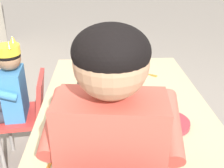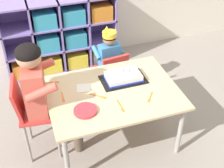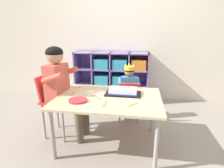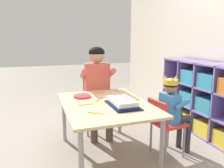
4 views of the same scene
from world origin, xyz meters
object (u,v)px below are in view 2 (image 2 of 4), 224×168
Objects in this scene: birthday_cake_on_tray at (123,77)px; activity_table at (113,96)px; fork_by_napkin at (63,97)px; classroom_chair_blue at (112,71)px; fork_at_table_front_edge at (121,106)px; classroom_chair_adult_side at (32,109)px; fork_near_cake_tray at (52,82)px; adult_helper_seated at (43,88)px; fork_scattered_mid_table at (99,96)px; paper_plate_stack at (85,111)px; fork_near_child_seat at (150,98)px; child_with_crown at (108,54)px.

activity_table is at bearing -138.28° from birthday_cake_on_tray.
fork_by_napkin reaches higher than activity_table.
classroom_chair_blue is 0.81m from fork_at_table_front_edge.
classroom_chair_adult_side is at bearing 61.73° from fork_at_table_front_edge.
classroom_chair_adult_side reaches higher than fork_near_cake_tray.
fork_scattered_mid_table is at bearing -97.99° from adult_helper_seated.
classroom_chair_adult_side reaches higher than birthday_cake_on_tray.
fork_at_table_front_edge is 0.49m from fork_by_napkin.
paper_plate_stack is 0.55m from fork_near_child_seat.
classroom_chair_adult_side is 6.44× the size of fork_near_child_seat.
birthday_cake_on_tray is (0.14, 0.13, 0.08)m from activity_table.
adult_helper_seated is at bearing -90.00° from classroom_chair_adult_side.
child_with_crown is 6.26× the size of fork_by_napkin.
activity_table is 1.85× the size of classroom_chair_blue.
classroom_chair_blue reaches higher than fork_near_cake_tray.
fork_at_table_front_edge is at bearing 165.90° from fork_scattered_mid_table.
birthday_cake_on_tray is 0.63m from fork_near_cake_tray.
fork_by_napkin is at bearing 115.12° from fork_near_cake_tray.
classroom_chair_adult_side is at bearing 22.21° from classroom_chair_blue.
fork_by_napkin is (-0.13, 0.22, -0.01)m from paper_plate_stack.
fork_at_table_front_edge is at bearing -89.63° from activity_table.
classroom_chair_blue is at bearing -144.18° from fork_near_cake_tray.
fork_scattered_mid_table is (0.55, -0.12, 0.09)m from classroom_chair_adult_side.
adult_helper_seated reaches higher than classroom_chair_blue.
fork_by_napkin is (0.26, -0.04, 0.09)m from classroom_chair_adult_side.
activity_table is 8.38× the size of fork_by_napkin.
child_with_crown is (-0.01, 0.10, 0.15)m from classroom_chair_blue.
activity_table is 0.42m from fork_by_napkin.
adult_helper_seated is at bearing 25.77° from fork_scattered_mid_table.
fork_near_cake_tray and fork_by_napkin have the same top height.
birthday_cake_on_tray is at bearing -110.24° from fork_scattered_mid_table.
fork_near_cake_tray is (-0.47, 0.49, 0.00)m from fork_at_table_front_edge.
birthday_cake_on_tray reaches higher than fork_scattered_mid_table.
child_with_crown is (0.17, 0.66, 0.00)m from activity_table.
fork_near_cake_tray is 1.08× the size of fork_by_napkin.
fork_near_child_seat is at bearing -88.62° from fork_at_table_front_edge.
child_with_crown is 0.84m from fork_by_napkin.
activity_table is 0.61m from classroom_chair_blue.
classroom_chair_blue is 0.77m from fork_near_child_seat.
child_with_crown reaches higher than classroom_chair_adult_side.
fork_at_table_front_edge is at bearing 146.31° from fork_near_cake_tray.
fork_near_cake_tray is 0.46m from fork_scattered_mid_table.
classroom_chair_blue is at bearing 84.98° from birthday_cake_on_tray.
child_with_crown is at bearing -40.61° from fork_by_napkin.
paper_plate_stack is at bearing -117.68° from classroom_chair_adult_side.
birthday_cake_on_tray reaches higher than fork_by_napkin.
paper_plate_stack is (-0.42, -0.30, -0.02)m from birthday_cake_on_tray.
fork_by_napkin is (-0.59, -0.51, 0.21)m from classroom_chair_blue.
fork_by_napkin is at bearing -95.26° from adult_helper_seated.
fork_by_napkin is 1.09× the size of fork_scattered_mid_table.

